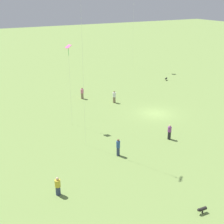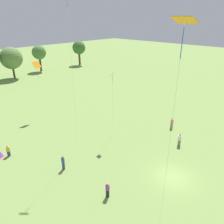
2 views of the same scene
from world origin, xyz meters
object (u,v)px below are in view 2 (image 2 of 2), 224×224
object	(u,v)px
kite_4	(37,66)
kite_7	(67,4)
person_2	(108,190)
person_4	(180,140)
person_1	(63,163)
person_0	(172,123)
person_3	(8,151)
kite_9	(112,79)
kite_3	(182,40)

from	to	relation	value
kite_4	kite_7	size ratio (longest dim) A/B	0.50
person_2	kite_7	xyz separation A→B (m)	(3.17, 8.69, 16.95)
person_4	person_1	bearing A→B (deg)	-65.16
person_0	kite_7	xyz separation A→B (m)	(-14.42, 5.97, 16.95)
person_4	person_3	bearing A→B (deg)	-77.85
person_4	kite_4	world-z (taller)	kite_4
kite_9	kite_4	bearing A→B (deg)	-48.97
person_0	person_3	bearing A→B (deg)	-66.93
person_2	person_4	world-z (taller)	person_4
person_3	person_4	size ratio (longest dim) A/B	0.90
person_2	kite_3	xyz separation A→B (m)	(-2.48, -7.18, 14.84)
person_1	person_2	size ratio (longest dim) A/B	1.05
person_4	kite_7	size ratio (longest dim) A/B	0.09
kite_3	kite_7	bearing A→B (deg)	19.80
person_1	person_4	bearing A→B (deg)	135.74
kite_9	person_1	bearing A→B (deg)	36.66
person_2	person_0	bearing A→B (deg)	-77.97
person_1	kite_9	xyz separation A→B (m)	(9.57, 1.05, 8.01)
kite_3	person_2	bearing A→B (deg)	20.32
person_3	kite_4	bearing A→B (deg)	-108.53
person_3	kite_9	world-z (taller)	kite_9
person_3	kite_9	distance (m)	16.49
person_1	kite_3	size ratio (longest dim) A/B	0.11
person_0	person_2	xyz separation A→B (m)	(-17.59, -2.72, -0.01)
person_0	kite_7	bearing A→B (deg)	-61.15
kite_7	kite_3	bearing A→B (deg)	-16.51
kite_4	kite_7	xyz separation A→B (m)	(-3.10, -14.10, 8.87)
kite_9	person_4	bearing A→B (deg)	148.65
person_2	kite_9	world-z (taller)	kite_9
person_2	person_3	distance (m)	14.71
person_3	person_4	distance (m)	22.91
person_4	kite_9	xyz separation A→B (m)	(-4.57, 8.51, 8.04)
person_4	kite_3	size ratio (longest dim) A/B	0.11
person_4	kite_7	bearing A→B (deg)	-79.13
kite_7	person_3	bearing A→B (deg)	-125.39
kite_9	person_2	bearing A→B (deg)	71.24
person_2	kite_4	xyz separation A→B (m)	(6.27, 22.79, 8.09)
person_0	kite_3	world-z (taller)	kite_3
person_1	kite_7	xyz separation A→B (m)	(3.67, 1.90, 16.90)
person_3	kite_9	size ratio (longest dim) A/B	0.17
person_2	kite_7	bearing A→B (deg)	-16.78
person_1	person_3	xyz separation A→B (m)	(-3.28, 7.42, -0.12)
person_3	kite_3	world-z (taller)	kite_3
person_1	person_3	size ratio (longest dim) A/B	1.12
person_1	kite_9	bearing A→B (deg)	169.80
person_2	person_3	bearing A→B (deg)	18.15
person_2	kite_4	world-z (taller)	kite_4
person_0	person_4	world-z (taller)	person_4
person_0	kite_9	world-z (taller)	kite_9
person_1	person_0	bearing A→B (deg)	150.86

